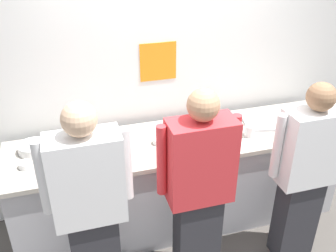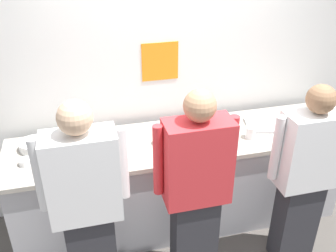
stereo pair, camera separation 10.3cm
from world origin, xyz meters
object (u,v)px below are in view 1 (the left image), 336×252
Objects in this scene: chef_near_left at (91,208)px; plate_stack_rear at (223,124)px; squeeze_bottle_primary at (206,118)px; mixing_bowl_steel at (73,148)px; sheet_tray at (271,123)px; plate_stack_front at (33,148)px; ramekin_orange_sauce at (302,115)px; ramekin_yellow_sauce at (25,165)px; deli_cup at (250,131)px; chef_center at (199,189)px; chef_far_right at (305,173)px; ramekin_red_sauce at (159,141)px.

plate_stack_rear is (1.30, 0.73, 0.07)m from chef_near_left.
chef_near_left reaches higher than squeeze_bottle_primary.
mixing_bowl_steel is 0.70× the size of sheet_tray.
sheet_tray is (0.47, -0.07, -0.03)m from plate_stack_rear.
plate_stack_front is 2.15m from sheet_tray.
sheet_tray is at bearing -7.97° from plate_stack_rear.
mixing_bowl_steel is 3.51× the size of ramekin_orange_sauce.
sheet_tray is 2.20m from ramekin_yellow_sauce.
ramekin_yellow_sauce is (-0.38, -0.08, -0.04)m from mixing_bowl_steel.
ramekin_orange_sauce is at bearing 8.16° from sheet_tray.
deli_cup is (0.16, -0.21, 0.01)m from plate_stack_rear.
chef_near_left is at bearing -64.89° from plate_stack_front.
mixing_bowl_steel is at bearing -177.04° from plate_stack_rear.
mixing_bowl_steel reaches higher than plate_stack_front.
squeeze_bottle_primary is at bearing 34.37° from chef_near_left.
chef_center is 0.88m from squeeze_bottle_primary.
mixing_bowl_steel is 0.39m from ramekin_yellow_sauce.
mixing_bowl_steel is 1.52m from deli_cup.
plate_stack_rear is 1.01× the size of squeeze_bottle_primary.
mixing_bowl_steel is at bearing -178.52° from ramekin_orange_sauce.
ramekin_orange_sauce is at bearing -1.96° from plate_stack_front.
chef_center is at bearing -114.37° from squeeze_bottle_primary.
plate_stack_front reaches higher than ramekin_orange_sauce.
squeeze_bottle_primary is at bearing 7.30° from ramekin_yellow_sauce.
mixing_bowl_steel is 3.36× the size of deli_cup.
mixing_bowl_steel is (-1.73, 0.68, 0.13)m from chef_far_right.
mixing_bowl_steel is at bearing -179.86° from sheet_tray.
ramekin_orange_sauce is at bearing -3.71° from squeeze_bottle_primary.
plate_stack_rear is at bearing 116.79° from chef_far_right.
plate_stack_front is (-2.05, 0.82, 0.10)m from chef_far_right.
chef_far_right is (1.68, -0.02, -0.04)m from chef_near_left.
squeeze_bottle_primary is (1.52, -0.02, 0.06)m from plate_stack_front.
chef_near_left is 8.34× the size of squeeze_bottle_primary.
chef_center reaches higher than squeeze_bottle_primary.
sheet_tray is (0.09, 0.69, 0.08)m from chef_far_right.
chef_far_right is at bearing -0.42° from chef_center.
chef_near_left reaches higher than chef_far_right.
ramekin_yellow_sauce is at bearing 164.11° from chef_far_right.
ramekin_red_sauce is at bearing -176.60° from ramekin_orange_sauce.
chef_near_left is 1.68m from chef_far_right.
plate_stack_rear is at bearing 8.95° from ramekin_red_sauce.
plate_stack_rear is 2.02× the size of ramekin_orange_sauce.
chef_near_left is 0.73m from ramekin_yellow_sauce.
squeeze_bottle_primary reaches higher than ramekin_red_sauce.
sheet_tray is 4.80× the size of deli_cup.
squeeze_bottle_primary is at bearing 17.09° from ramekin_red_sauce.
ramekin_yellow_sauce is at bearing -174.97° from plate_stack_rear.
deli_cup reaches higher than ramekin_red_sauce.
mixing_bowl_steel is 1.82m from sheet_tray.
mixing_bowl_steel is 2.18m from ramekin_orange_sauce.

